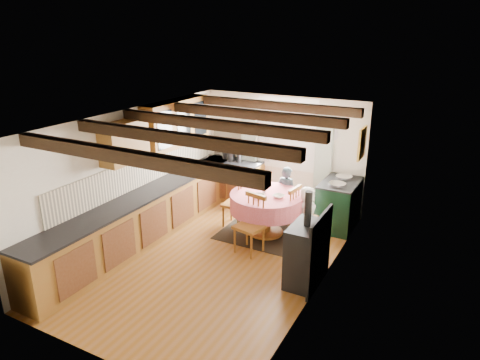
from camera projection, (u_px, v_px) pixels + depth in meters
The scene contains 41 objects.
floor at pixel (218, 256), 7.47m from camera, with size 3.60×5.50×0.00m, color brown.
ceiling at pixel (216, 119), 6.67m from camera, with size 3.60×5.50×0.00m, color white.
wall_back at pixel (282, 151), 9.36m from camera, with size 3.60×0.00×2.40m, color silver.
wall_front at pixel (89, 270), 4.78m from camera, with size 3.60×0.00×2.40m, color silver.
wall_left at pixel (132, 175), 7.86m from camera, with size 0.00×5.50×2.40m, color silver.
wall_right at pixel (324, 212), 6.27m from camera, with size 0.00×5.50×2.40m, color silver.
beam_a at pixel (127, 157), 5.03m from camera, with size 3.60×0.16×0.16m, color black.
beam_b at pixel (178, 138), 5.86m from camera, with size 3.60×0.16×0.16m, color black.
beam_c at pixel (216, 125), 6.70m from camera, with size 3.60×0.16×0.16m, color black.
beam_d at pixel (245, 114), 7.53m from camera, with size 3.60×0.16×0.16m, color black.
beam_e at pixel (269, 105), 8.36m from camera, with size 3.60×0.16×0.16m, color black.
splash_left at pixel (144, 170), 8.10m from camera, with size 0.02×4.50×0.55m, color beige.
splash_back at pixel (241, 146), 9.78m from camera, with size 1.40×0.02×0.55m, color beige.
base_cabinet_left at pixel (148, 216), 7.98m from camera, with size 0.60×5.30×0.88m, color brown.
base_cabinet_back at pixel (233, 181), 9.82m from camera, with size 1.30×0.60×0.88m, color brown.
worktop_left at pixel (147, 193), 7.82m from camera, with size 0.64×5.30×0.04m, color black.
worktop_back at pixel (233, 162), 9.65m from camera, with size 1.30×0.64×0.04m, color black.
wall_cabinet_glass at pixel (177, 123), 8.54m from camera, with size 0.34×1.80×0.90m, color brown.
wall_cabinet_solid at pixel (124, 142), 7.30m from camera, with size 0.34×0.90×0.70m, color brown.
window_frame at pixel (287, 134), 9.17m from camera, with size 1.34×0.03×1.54m, color white.
window_pane at pixel (287, 134), 9.17m from camera, with size 1.20×0.01×1.40m, color white.
curtain_left at pixel (249, 152), 9.64m from camera, with size 0.35×0.10×2.10m, color #B8B8B8.
curtain_right at pixel (323, 163), 8.89m from camera, with size 0.35×0.10×2.10m, color #B8B8B8.
curtain_rod at pixel (286, 106), 8.90m from camera, with size 0.03×0.03×2.00m, color black.
wall_picture at pixel (362, 143), 8.03m from camera, with size 0.04×0.50×0.60m, color gold.
wall_plate at pixel (331, 134), 8.70m from camera, with size 0.30×0.30×0.02m, color silver.
rug at pixel (266, 234), 8.26m from camera, with size 1.68×1.31×0.01m, color black.
dining_table at pixel (266, 215), 8.13m from camera, with size 1.37×1.37×0.82m, color pink, non-canonical shape.
chair_near at pixel (249, 225), 7.45m from camera, with size 0.45×0.47×1.05m, color brown, non-canonical shape.
chair_left at pixel (234, 202), 8.50m from camera, with size 0.42×0.44×0.98m, color brown, non-canonical shape.
chair_right at pixel (303, 216), 7.80m from camera, with size 0.45×0.47×1.04m, color brown, non-canonical shape.
aga_range at pixel (339, 204), 8.44m from camera, with size 0.67×1.04×0.96m, color black, non-canonical shape.
cast_iron_stove at pixel (306, 238), 6.47m from camera, with size 0.45×0.75×1.50m, color black, non-canonical shape.
child_far at pixel (286, 195), 8.60m from camera, with size 0.43×0.28×1.18m, color #2E3F47.
child_right at pixel (307, 214), 7.90m from camera, with size 0.51×0.33×1.04m, color white.
bowl_a at pixel (279, 196), 7.82m from camera, with size 0.20×0.20×0.05m, color silver.
bowl_b at pixel (260, 196), 7.82m from camera, with size 0.19×0.19×0.06m, color silver.
cup at pixel (264, 190), 8.04m from camera, with size 0.10×0.10×0.10m, color silver.
canister_tall at pixel (225, 153), 9.79m from camera, with size 0.15×0.15×0.26m, color #262628.
canister_wide at pixel (231, 156), 9.65m from camera, with size 0.19×0.19×0.21m, color #262628.
canister_slim at pixel (239, 156), 9.54m from camera, with size 0.10×0.10×0.28m, color #262628.
Camera 1 is at (3.43, -5.65, 3.73)m, focal length 32.44 mm.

